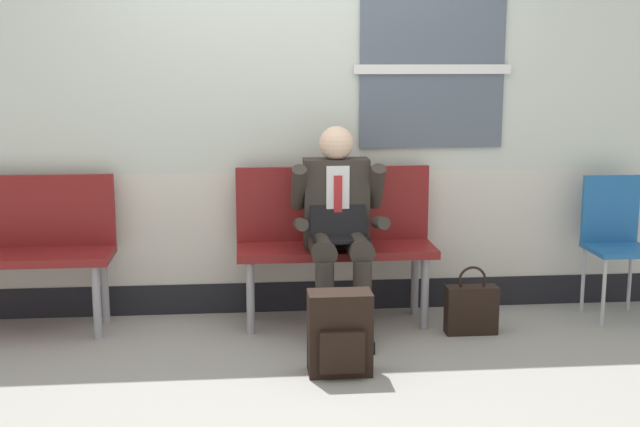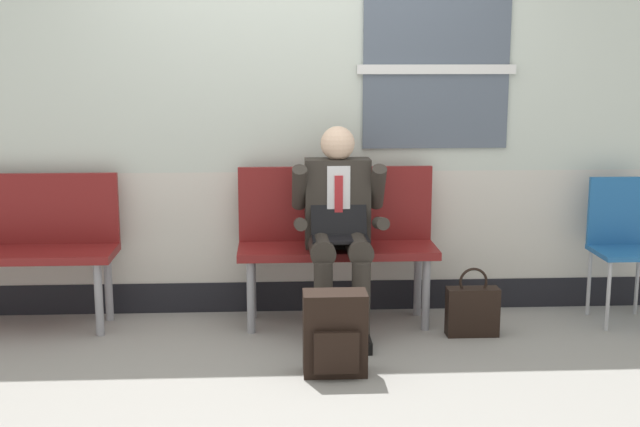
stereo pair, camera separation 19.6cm
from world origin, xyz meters
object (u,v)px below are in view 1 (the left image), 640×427
(bench_with_person, at_px, (335,233))
(folding_chair, at_px, (615,233))
(person_seated, at_px, (338,224))
(backpack, at_px, (340,334))
(handbag, at_px, (471,309))
(bench_empty, at_px, (14,241))

(bench_with_person, xyz_separation_m, folding_chair, (1.81, -0.06, -0.03))
(person_seated, xyz_separation_m, folding_chair, (1.81, 0.14, -0.13))
(bench_with_person, xyz_separation_m, backpack, (-0.07, -0.93, -0.35))
(bench_with_person, height_order, handbag, bench_with_person)
(bench_empty, bearing_deg, bench_with_person, 0.09)
(bench_empty, relative_size, person_seated, 0.95)
(bench_empty, distance_m, backpack, 2.14)
(handbag, relative_size, folding_chair, 0.46)
(handbag, bearing_deg, bench_with_person, 156.63)
(bench_with_person, distance_m, person_seated, 0.23)
(backpack, bearing_deg, handbag, 33.56)
(folding_chair, bearing_deg, handbag, -164.29)
(bench_with_person, bearing_deg, folding_chair, -1.96)
(bench_empty, bearing_deg, backpack, -25.98)
(backpack, bearing_deg, bench_with_person, 85.48)
(handbag, height_order, folding_chair, folding_chair)
(backpack, relative_size, handbag, 1.06)
(bench_empty, xyz_separation_m, folding_chair, (3.78, -0.06, -0.01))
(bench_with_person, bearing_deg, backpack, -94.52)
(bench_with_person, height_order, person_seated, person_seated)
(bench_with_person, height_order, backpack, bench_with_person)
(backpack, bearing_deg, folding_chair, 24.63)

